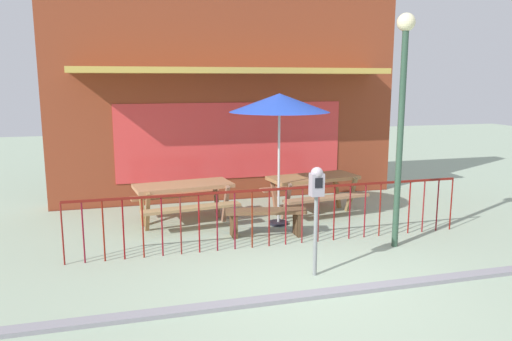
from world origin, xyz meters
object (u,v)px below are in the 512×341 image
Objects in this scene: picnic_table_left at (184,192)px; street_lamp at (402,97)px; picnic_table_right at (313,184)px; parking_meter_near at (317,192)px; patio_bench at (266,217)px; patio_umbrella at (279,104)px.

street_lamp reaches higher than picnic_table_left.
picnic_table_left is 1.00× the size of picnic_table_right.
picnic_table_right is 1.28× the size of parking_meter_near.
picnic_table_right is (2.64, 0.07, 0.00)m from picnic_table_left.
patio_bench is 0.39× the size of street_lamp.
parking_meter_near reaches higher than picnic_table_left.
patio_bench is 2.06m from parking_meter_near.
picnic_table_left is 1.27× the size of parking_meter_near.
street_lamp is at bearing -49.59° from patio_umbrella.
picnic_table_right is 0.80× the size of patio_umbrella.
street_lamp is (1.89, -1.08, 2.08)m from patio_bench.
street_lamp is (1.45, -1.71, 0.17)m from patio_umbrella.
picnic_table_left is 3.39m from parking_meter_near.
patio_bench is 0.93× the size of parking_meter_near.
patio_umbrella is 2.06m from patio_bench.
picnic_table_right is 1.99m from patio_umbrella.
street_lamp is (1.73, 0.79, 1.25)m from parking_meter_near.
patio_bench is at bearing -41.60° from picnic_table_left.
picnic_table_left reaches higher than patio_bench.
patio_umbrella is 1.71× the size of patio_bench.
patio_umbrella is (1.72, -0.51, 1.66)m from picnic_table_left.
picnic_table_left is 0.80× the size of patio_umbrella.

